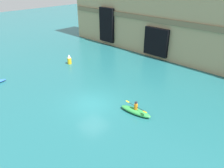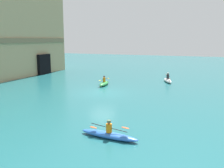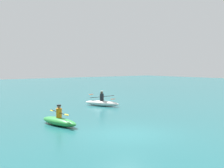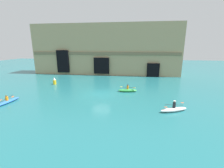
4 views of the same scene
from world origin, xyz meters
name	(u,v)px [view 3 (image 3 of 4)]	position (x,y,z in m)	size (l,w,h in m)	color
ground_plane	(126,134)	(0.00, 0.00, 0.00)	(120.00, 120.00, 0.00)	#1E6066
kayak_green	(59,121)	(3.77, 1.48, 0.25)	(2.89, 1.07, 1.12)	green
kayak_white	(102,103)	(8.81, -5.03, 0.26)	(3.11, 1.77, 1.21)	white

